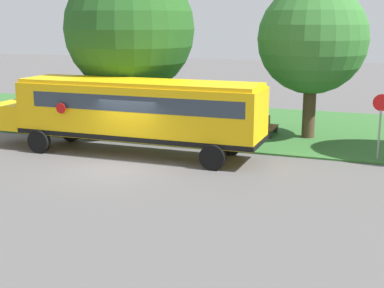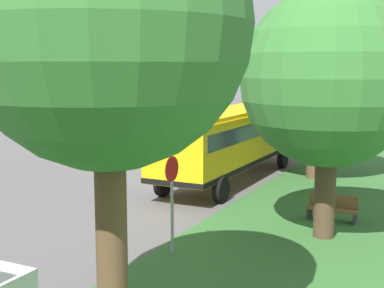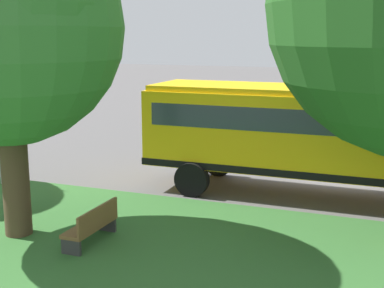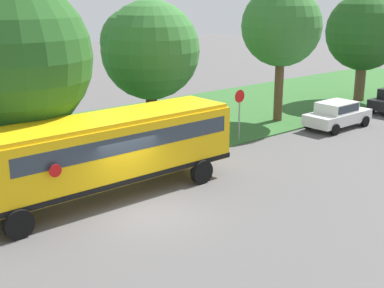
% 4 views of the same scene
% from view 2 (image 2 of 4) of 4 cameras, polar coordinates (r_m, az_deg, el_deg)
% --- Properties ---
extents(ground_plane, '(120.00, 120.00, 0.00)m').
position_cam_2_polar(ground_plane, '(24.81, -1.00, -3.53)').
color(ground_plane, '#565454').
extents(school_bus, '(2.84, 12.42, 3.16)m').
position_cam_2_polar(school_bus, '(23.89, 4.15, 0.68)').
color(school_bus, yellow).
rests_on(school_bus, ground).
extents(pickup_truck, '(2.28, 5.40, 2.10)m').
position_cam_2_polar(pickup_truck, '(39.07, 5.44, 2.34)').
color(pickup_truck, black).
rests_on(pickup_truck, ground).
extents(oak_tree_beside_bus, '(6.22, 6.22, 8.31)m').
position_cam_2_polar(oak_tree_beside_bus, '(24.29, 12.85, 8.12)').
color(oak_tree_beside_bus, brown).
rests_on(oak_tree_beside_bus, ground).
extents(oak_tree_roadside_mid, '(5.11, 5.11, 7.31)m').
position_cam_2_polar(oak_tree_roadside_mid, '(15.87, 14.89, 7.18)').
color(oak_tree_roadside_mid, '#4C3826').
rests_on(oak_tree_roadside_mid, ground).
extents(oak_tree_far_end, '(4.71, 4.71, 8.08)m').
position_cam_2_polar(oak_tree_far_end, '(8.74, -9.20, 12.78)').
color(oak_tree_far_end, brown).
rests_on(oak_tree_far_end, ground).
extents(stop_sign, '(0.08, 0.68, 2.74)m').
position_cam_2_polar(stop_sign, '(14.16, -2.15, -5.33)').
color(stop_sign, gray).
rests_on(stop_sign, ground).
extents(park_bench, '(1.60, 0.51, 0.92)m').
position_cam_2_polar(park_bench, '(18.18, 14.75, -6.63)').
color(park_bench, brown).
rests_on(park_bench, ground).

